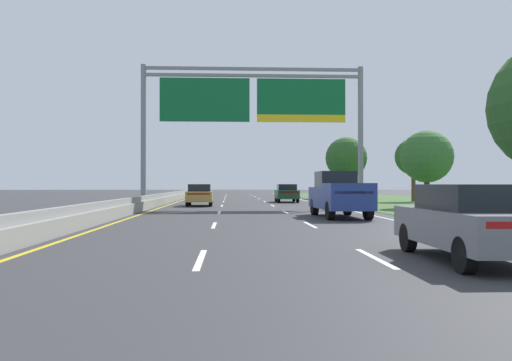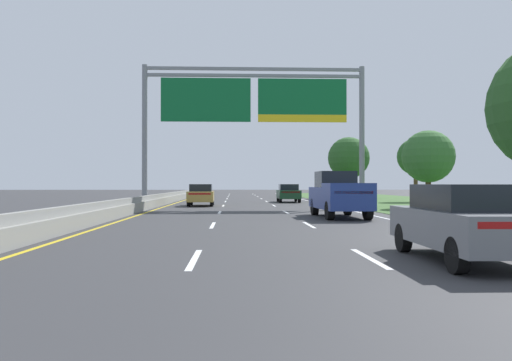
{
  "view_description": "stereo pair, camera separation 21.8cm",
  "coord_description": "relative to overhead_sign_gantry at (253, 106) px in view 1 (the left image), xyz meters",
  "views": [
    {
      "loc": [
        -1.22,
        -0.41,
        1.58
      ],
      "look_at": [
        0.06,
        25.78,
        1.76
      ],
      "focal_mm": 36.48,
      "sensor_mm": 36.0,
      "label": 1
    },
    {
      "loc": [
        -1.0,
        -0.42,
        1.58
      ],
      "look_at": [
        0.06,
        25.78,
        1.76
      ],
      "focal_mm": 36.48,
      "sensor_mm": 36.0,
      "label": 2
    }
  ],
  "objects": [
    {
      "name": "roadside_tree_distant",
      "position": [
        11.18,
        21.57,
        -2.36
      ],
      "size": [
        4.55,
        4.55,
        6.74
      ],
      "color": "#4C3823",
      "rests_on": "ground"
    },
    {
      "name": "lane_striping",
      "position": [
        -0.3,
        0.02,
        -6.81
      ],
      "size": [
        11.96,
        106.0,
        0.01
      ],
      "color": "white",
      "rests_on": "ground"
    },
    {
      "name": "car_gold_left_lane_sedan",
      "position": [
        -3.76,
        2.86,
        -6.0
      ],
      "size": [
        1.91,
        4.44,
        1.57
      ],
      "rotation": [
        0.0,
        0.0,
        1.59
      ],
      "color": "#A38438",
      "rests_on": "ground"
    },
    {
      "name": "overhead_sign_gantry",
      "position": [
        0.0,
        0.0,
        0.0
      ],
      "size": [
        15.06,
        0.42,
        9.59
      ],
      "color": "gray",
      "rests_on": "ground"
    },
    {
      "name": "median_barrier_concrete",
      "position": [
        -6.9,
        0.47,
        -6.46
      ],
      "size": [
        0.6,
        110.0,
        0.85
      ],
      "color": "gray",
      "rests_on": "ground"
    },
    {
      "name": "pickup_truck_blue",
      "position": [
        3.64,
        -10.47,
        -5.74
      ],
      "size": [
        2.14,
        5.45,
        2.2
      ],
      "rotation": [
        0.0,
        0.0,
        1.6
      ],
      "color": "navy",
      "rests_on": "ground"
    },
    {
      "name": "car_darkgreen_right_lane_sedan",
      "position": [
        3.35,
        10.1,
        -6.0
      ],
      "size": [
        1.89,
        4.43,
        1.57
      ],
      "rotation": [
        0.0,
        0.0,
        1.56
      ],
      "color": "#193D23",
      "rests_on": "ground"
    },
    {
      "name": "roadside_tree_mid",
      "position": [
        11.4,
        -1.32,
        -3.44
      ],
      "size": [
        3.44,
        3.44,
        5.11
      ],
      "color": "#4C3823",
      "rests_on": "ground"
    },
    {
      "name": "roadside_tree_far",
      "position": [
        14.79,
        10.66,
        -2.82
      ],
      "size": [
        3.26,
        3.26,
        5.66
      ],
      "color": "#4C3823",
      "rests_on": "ground"
    },
    {
      "name": "grass_verge_right",
      "position": [
        13.65,
        0.47,
        -6.81
      ],
      "size": [
        14.0,
        110.0,
        0.02
      ],
      "primitive_type": "cube",
      "color": "#3D602D",
      "rests_on": "ground"
    },
    {
      "name": "ground_plane",
      "position": [
        -0.3,
        0.47,
        -6.82
      ],
      "size": [
        220.0,
        220.0,
        0.0
      ],
      "primitive_type": "plane",
      "color": "#333335"
    },
    {
      "name": "car_grey_right_lane_sedan",
      "position": [
        3.4,
        -24.54,
        -6.0
      ],
      "size": [
        1.86,
        4.42,
        1.57
      ],
      "rotation": [
        0.0,
        0.0,
        1.56
      ],
      "color": "slate",
      "rests_on": "ground"
    }
  ]
}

